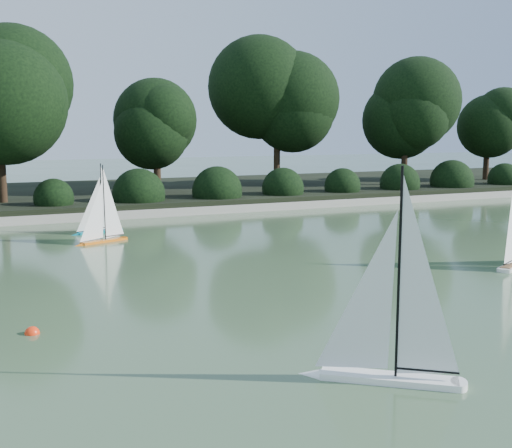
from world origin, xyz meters
The scene contains 9 objects.
ground centered at (0.00, 0.00, 0.00)m, with size 80.00×80.00×0.00m, color #354F2F.
pond_coping centered at (0.00, 9.00, 0.09)m, with size 40.00×0.35×0.18m, color gray.
far_bank centered at (0.00, 13.00, 0.15)m, with size 40.00×8.00×0.30m, color black.
tree_line centered at (1.23, 11.44, 2.64)m, with size 26.31×3.93×4.39m.
shrub_hedge centered at (0.00, 9.90, 0.45)m, with size 29.10×1.10×1.10m.
sailboat_white_a centered at (-0.78, -1.58, 0.30)m, with size 1.20×0.99×1.89m.
sailboat_orange centered at (-1.62, 5.95, 0.24)m, with size 1.08×0.55×1.51m.
sailboat_teal centered at (-1.48, 7.10, 0.23)m, with size 1.09×0.38×1.48m.
race_buoy centered at (-3.26, 0.88, 0.00)m, with size 0.15×0.15×0.15m, color #FE300D.
Camera 1 is at (-3.76, -5.78, 2.06)m, focal length 45.00 mm.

